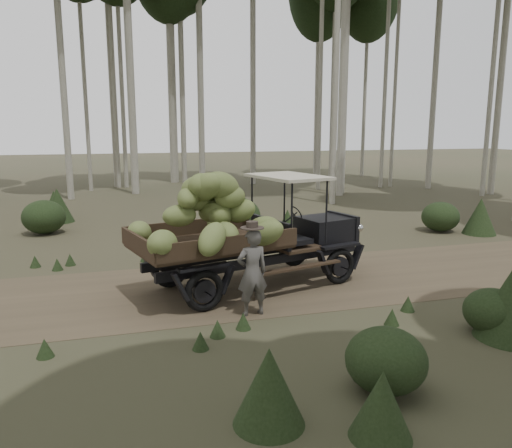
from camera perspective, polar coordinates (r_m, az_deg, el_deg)
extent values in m
plane|color=#473D2B|center=(10.83, -11.01, -7.77)|extent=(120.00, 120.00, 0.00)
cube|color=brown|center=(10.82, -11.01, -7.75)|extent=(70.00, 4.00, 0.01)
cube|color=black|center=(11.90, 7.74, -0.63)|extent=(1.30, 1.26, 0.59)
cube|color=black|center=(12.27, 9.89, -0.34)|extent=(0.38, 1.06, 0.66)
cube|color=black|center=(11.01, 1.67, -0.90)|extent=(0.47, 1.47, 0.59)
cube|color=#38281C|center=(10.32, -5.35, -2.36)|extent=(3.39, 2.64, 0.09)
cube|color=#38281C|center=(11.14, -7.53, -0.41)|extent=(2.91, 0.84, 0.34)
cube|color=#38281C|center=(9.44, -2.82, -2.39)|extent=(2.91, 0.84, 0.34)
cube|color=#38281C|center=(9.74, -13.33, -2.26)|extent=(0.56, 1.88, 0.34)
cube|color=#C0B49F|center=(11.08, 3.71, 5.42)|extent=(1.66, 2.08, 0.06)
cube|color=black|center=(11.28, -1.07, -3.29)|extent=(4.78, 1.38, 0.19)
cube|color=black|center=(10.60, 1.14, -4.22)|extent=(4.78, 1.38, 0.19)
torus|color=black|center=(12.58, 4.47, -3.02)|extent=(0.82, 0.35, 0.81)
torus|color=black|center=(11.28, 9.53, -4.79)|extent=(0.82, 0.35, 0.81)
torus|color=black|center=(11.05, -9.74, -5.14)|extent=(0.82, 0.35, 0.81)
torus|color=black|center=(9.54, -5.94, -7.64)|extent=(0.82, 0.35, 0.81)
sphere|color=beige|center=(12.67, 8.77, 0.30)|extent=(0.19, 0.19, 0.19)
sphere|color=beige|center=(11.96, 11.71, -0.43)|extent=(0.19, 0.19, 0.19)
ellipsoid|color=olive|center=(9.76, -3.49, -1.28)|extent=(0.54, 0.83, 0.53)
ellipsoid|color=olive|center=(10.34, -5.07, 1.47)|extent=(0.77, 0.94, 0.62)
ellipsoid|color=olive|center=(10.16, -3.01, 3.14)|extent=(0.76, 0.61, 0.48)
ellipsoid|color=olive|center=(10.05, -6.52, 4.10)|extent=(0.89, 0.76, 0.55)
ellipsoid|color=olive|center=(9.15, -10.63, -2.25)|extent=(0.82, 1.06, 0.67)
ellipsoid|color=olive|center=(9.99, -8.73, 0.94)|extent=(0.86, 0.70, 0.47)
ellipsoid|color=olive|center=(10.01, -7.76, 2.98)|extent=(0.63, 0.86, 0.50)
ellipsoid|color=olive|center=(9.98, -6.29, 4.40)|extent=(0.76, 0.83, 0.51)
ellipsoid|color=olive|center=(10.31, 0.92, -0.49)|extent=(0.95, 0.93, 0.63)
ellipsoid|color=olive|center=(10.37, -4.08, 1.15)|extent=(0.80, 1.02, 0.58)
ellipsoid|color=olive|center=(10.44, -3.06, 2.99)|extent=(0.87, 0.91, 0.59)
ellipsoid|color=olive|center=(10.04, -6.16, 4.12)|extent=(0.89, 0.77, 0.61)
ellipsoid|color=olive|center=(10.44, -13.19, -0.99)|extent=(0.50, 0.77, 0.61)
ellipsoid|color=olive|center=(10.36, -1.79, 1.49)|extent=(0.92, 0.82, 0.70)
ellipsoid|color=olive|center=(10.48, -3.59, 3.16)|extent=(0.79, 1.02, 0.53)
ellipsoid|color=olive|center=(10.06, -3.94, 4.37)|extent=(1.15, 1.00, 0.81)
ellipsoid|color=olive|center=(11.26, -4.57, 0.09)|extent=(0.55, 0.96, 0.54)
ellipsoid|color=olive|center=(10.94, -3.87, 1.53)|extent=(0.55, 0.79, 0.51)
ellipsoid|color=olive|center=(10.32, -6.85, 2.88)|extent=(0.93, 0.66, 0.59)
ellipsoid|color=olive|center=(9.95, -5.83, 4.24)|extent=(0.92, 1.10, 0.81)
ellipsoid|color=olive|center=(9.17, -5.03, -1.73)|extent=(0.92, 1.03, 0.81)
ellipsoid|color=olive|center=(9.73, 1.20, -1.07)|extent=(0.96, 0.90, 0.75)
imported|color=#4F4C48|center=(9.21, -0.44, -5.57)|extent=(0.63, 0.45, 1.64)
cylinder|color=#322923|center=(9.01, -0.44, -0.44)|extent=(0.48, 0.48, 0.02)
cylinder|color=#322923|center=(9.00, -0.45, -0.10)|extent=(0.24, 0.24, 0.13)
cylinder|color=#B2AD9E|center=(32.34, -9.78, 18.86)|extent=(0.43, 0.43, 15.93)
cylinder|color=#B2AD9E|center=(26.12, -21.56, 19.83)|extent=(0.32, 0.32, 15.58)
cylinder|color=#B2AD9E|center=(30.57, 14.87, 21.35)|extent=(0.23, 0.23, 18.25)
cylinder|color=#B2AD9E|center=(30.41, -15.36, 19.87)|extent=(0.25, 0.25, 16.68)
cylinder|color=#B2AD9E|center=(28.36, 25.80, 19.77)|extent=(0.24, 0.24, 16.57)
cylinder|color=#B2AD9E|center=(31.03, -16.53, 21.81)|extent=(0.34, 0.34, 19.00)
cylinder|color=#B2AD9E|center=(31.85, -6.50, 21.31)|extent=(0.38, 0.38, 18.38)
cylinder|color=#B2AD9E|center=(28.95, 7.55, 23.13)|extent=(0.24, 0.24, 19.16)
cylinder|color=#B2AD9E|center=(29.32, -19.32, 19.73)|extent=(0.22, 0.22, 16.40)
cylinder|color=#B2AD9E|center=(30.77, -16.37, 22.56)|extent=(0.25, 0.25, 19.68)
cylinder|color=#B2AD9E|center=(32.39, -8.57, 19.54)|extent=(0.33, 0.33, 16.66)
cylinder|color=#B2AD9E|center=(32.92, -9.57, 20.59)|extent=(0.29, 0.29, 18.04)
cylinder|color=#B2AD9E|center=(34.97, 8.89, 20.00)|extent=(0.22, 0.22, 18.00)
cylinder|color=#B2AD9E|center=(36.36, 7.12, 17.58)|extent=(0.38, 0.38, 15.35)
cylinder|color=#B2AD9E|center=(37.23, 12.46, 17.26)|extent=(0.25, 0.25, 15.35)
ellipsoid|color=#233319|center=(17.73, -23.09, 0.75)|extent=(1.38, 1.38, 1.10)
cone|color=#233319|center=(6.11, 1.50, -18.06)|extent=(0.86, 0.86, 0.96)
ellipsoid|color=#233319|center=(6.99, 14.63, -14.83)|extent=(1.07, 1.07, 0.86)
cone|color=#233319|center=(16.30, 0.36, 0.07)|extent=(0.64, 0.64, 0.72)
cone|color=#233319|center=(6.08, 14.17, -19.38)|extent=(0.72, 0.72, 0.80)
cone|color=#233319|center=(19.75, -21.73, 2.00)|extent=(1.13, 1.13, 1.26)
ellipsoid|color=#233319|center=(16.19, -2.17, 0.94)|extent=(1.52, 1.52, 1.22)
ellipsoid|color=#233319|center=(9.42, 25.44, -9.00)|extent=(0.96, 0.96, 0.77)
cone|color=#233319|center=(18.28, 3.62, 0.89)|extent=(0.45, 0.45, 0.50)
cone|color=#233319|center=(21.04, -22.06, 2.17)|extent=(0.92, 0.92, 1.03)
ellipsoid|color=#233319|center=(17.81, 20.33, 0.80)|extent=(1.24, 1.24, 0.99)
cone|color=#233319|center=(17.85, 24.24, 0.81)|extent=(1.07, 1.07, 1.19)
cone|color=#233319|center=(21.67, -24.47, 1.50)|extent=(0.44, 0.44, 0.49)
cone|color=#233319|center=(8.52, -4.42, -11.79)|extent=(0.27, 0.27, 0.30)
cone|color=#233319|center=(13.30, -6.46, -3.43)|extent=(0.27, 0.27, 0.30)
cone|color=#233319|center=(9.29, 15.27, -10.20)|extent=(0.27, 0.27, 0.30)
cone|color=#233319|center=(13.37, -12.55, -3.55)|extent=(0.27, 0.27, 0.30)
cone|color=#233319|center=(13.17, -21.77, -4.30)|extent=(0.27, 0.27, 0.30)
cone|color=#233319|center=(13.52, -20.48, -3.83)|extent=(0.27, 0.27, 0.30)
cone|color=#233319|center=(8.10, -6.37, -13.08)|extent=(0.27, 0.27, 0.30)
cone|color=#233319|center=(8.44, -23.00, -12.90)|extent=(0.27, 0.27, 0.30)
cone|color=#233319|center=(13.82, -4.03, -2.83)|extent=(0.27, 0.27, 0.30)
cone|color=#233319|center=(14.64, 9.80, -2.18)|extent=(0.27, 0.27, 0.30)
cone|color=#233319|center=(13.67, -23.94, -3.93)|extent=(0.27, 0.27, 0.30)
cone|color=#233319|center=(10.03, 16.97, -8.68)|extent=(0.27, 0.27, 0.30)
cone|color=#233319|center=(8.80, -1.47, -11.00)|extent=(0.27, 0.27, 0.30)
cone|color=#233319|center=(14.27, 7.79, -2.47)|extent=(0.27, 0.27, 0.30)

